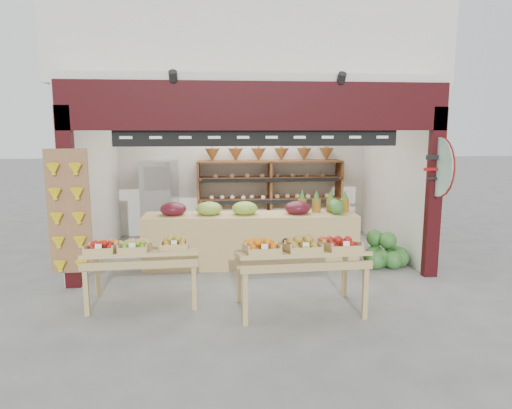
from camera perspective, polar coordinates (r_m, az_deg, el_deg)
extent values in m
plane|color=slate|center=(8.14, -0.47, -7.14)|extent=(60.00, 60.00, 0.00)
cube|color=silver|center=(10.12, -1.57, 4.76)|extent=(5.76, 0.18, 3.00)
cube|color=silver|center=(8.68, -19.54, 3.46)|extent=(0.18, 3.38, 3.00)
cube|color=silver|center=(9.09, 17.03, 3.83)|extent=(0.18, 3.38, 3.00)
cube|color=silver|center=(8.43, -0.85, 14.45)|extent=(5.76, 3.38, 0.12)
cube|color=silver|center=(9.68, -1.40, 20.61)|extent=(6.36, 4.60, 2.40)
cube|color=black|center=(6.77, 0.26, 12.21)|extent=(5.70, 0.14, 0.70)
cube|color=black|center=(7.12, -22.37, 0.66)|extent=(0.22, 0.14, 2.65)
cube|color=black|center=(7.60, 21.36, 1.24)|extent=(0.22, 0.14, 2.65)
cube|color=black|center=(6.79, 0.23, 8.40)|extent=(4.20, 0.05, 0.26)
cylinder|color=white|center=(6.87, 1.02, 10.50)|extent=(0.34, 0.05, 0.34)
cube|color=olive|center=(7.05, -22.34, -0.85)|extent=(0.60, 0.04, 1.80)
cylinder|color=#B5E4C9|center=(7.48, 21.86, 4.37)|extent=(0.04, 0.90, 0.90)
cylinder|color=maroon|center=(7.46, 21.95, 4.35)|extent=(0.01, 0.92, 0.92)
cube|color=brown|center=(9.84, -7.18, 0.57)|extent=(0.05, 0.51, 1.64)
cube|color=brown|center=(9.91, 1.73, 0.70)|extent=(0.05, 0.51, 1.64)
cube|color=brown|center=(10.21, 10.32, 0.81)|extent=(0.05, 0.51, 1.64)
cube|color=brown|center=(9.99, 1.72, -1.91)|extent=(3.07, 0.51, 0.04)
cube|color=brown|center=(9.91, 1.73, 0.70)|extent=(3.07, 0.51, 0.04)
cube|color=brown|center=(9.85, 1.74, 3.35)|extent=(3.07, 0.51, 0.04)
cube|color=brown|center=(9.82, 1.75, 5.43)|extent=(3.07, 0.51, 0.04)
cone|color=#945D30|center=(9.74, -5.48, 6.18)|extent=(0.32, 0.32, 0.28)
cone|color=#945D30|center=(9.75, -2.57, 6.22)|extent=(0.32, 0.32, 0.28)
cone|color=#945D30|center=(9.78, 0.32, 6.24)|extent=(0.32, 0.32, 0.28)
cone|color=#945D30|center=(9.84, 3.19, 6.25)|extent=(0.32, 0.32, 0.28)
cone|color=#945D30|center=(9.93, 6.01, 6.24)|extent=(0.32, 0.32, 0.28)
cone|color=#945D30|center=(10.03, 8.78, 6.21)|extent=(0.32, 0.32, 0.28)
cube|color=#B1B4B8|center=(9.83, -11.92, 0.53)|extent=(0.76, 0.76, 1.67)
cube|color=silver|center=(8.71, -8.78, -4.87)|extent=(0.50, 0.42, 0.37)
cube|color=silver|center=(8.63, -8.50, -2.65)|extent=(0.45, 0.39, 0.31)
cube|color=#16541F|center=(8.50, -5.37, -5.38)|extent=(0.47, 0.39, 0.31)
cube|color=silver|center=(8.88, -4.81, -4.80)|extent=(0.43, 0.36, 0.29)
cube|color=tan|center=(7.80, -0.66, -4.46)|extent=(3.61, 0.83, 0.90)
ellipsoid|color=#59141E|center=(7.74, -10.31, -0.57)|extent=(0.44, 0.40, 0.24)
ellipsoid|color=#8CB23F|center=(7.69, -5.88, -0.54)|extent=(0.44, 0.40, 0.24)
ellipsoid|color=#8CB23F|center=(7.68, -1.41, -0.50)|extent=(0.44, 0.40, 0.24)
ellipsoid|color=#59141E|center=(7.76, 5.22, -0.43)|extent=(0.44, 0.40, 0.24)
cylinder|color=olive|center=(7.92, 5.78, -0.17)|extent=(0.15, 0.15, 0.22)
cylinder|color=olive|center=(7.96, 7.55, -0.15)|extent=(0.15, 0.15, 0.22)
cylinder|color=olive|center=(8.01, 9.31, -0.13)|extent=(0.15, 0.15, 0.22)
cylinder|color=olive|center=(8.07, 11.03, -0.12)|extent=(0.15, 0.15, 0.22)
cube|color=tan|center=(6.28, -13.97, -5.98)|extent=(1.49, 0.88, 0.22)
cube|color=tan|center=(6.18, -20.45, -10.37)|extent=(0.06, 0.06, 0.58)
cube|color=tan|center=(6.03, -7.73, -10.34)|extent=(0.06, 0.06, 0.58)
cube|color=tan|center=(6.83, -19.18, -8.41)|extent=(0.06, 0.06, 0.58)
cube|color=tan|center=(6.69, -7.76, -8.32)|extent=(0.06, 0.06, 0.58)
cube|color=tan|center=(5.87, 5.45, -6.15)|extent=(1.64, 0.96, 0.24)
cube|color=tan|center=(5.51, -1.36, -11.79)|extent=(0.06, 0.06, 0.65)
cube|color=tan|center=(5.85, 13.48, -10.78)|extent=(0.06, 0.06, 0.65)
cube|color=tan|center=(6.25, -2.16, -9.22)|extent=(0.06, 0.06, 0.65)
cube|color=tan|center=(6.55, 11.01, -8.51)|extent=(0.06, 0.06, 0.65)
sphere|color=#1B521F|center=(8.06, 15.41, -6.54)|extent=(0.30, 0.30, 0.30)
sphere|color=#1B521F|center=(8.18, 17.56, -6.41)|extent=(0.30, 0.30, 0.30)
sphere|color=#1B521F|center=(8.35, 14.63, -5.94)|extent=(0.30, 0.30, 0.30)
sphere|color=#1B521F|center=(8.47, 16.71, -5.83)|extent=(0.30, 0.30, 0.30)
sphere|color=#1B521F|center=(8.20, 16.16, -4.34)|extent=(0.30, 0.30, 0.30)
sphere|color=#1B521F|center=(8.02, 16.78, -6.68)|extent=(0.30, 0.30, 0.30)
sphere|color=#1B521F|center=(8.17, 14.30, -6.27)|extent=(0.30, 0.30, 0.30)
sphere|color=#1B521F|center=(8.31, 14.66, -4.09)|extent=(0.30, 0.30, 0.30)
sphere|color=#1B521F|center=(8.37, 17.38, -6.04)|extent=(0.30, 0.30, 0.30)
sphere|color=#1B521F|center=(7.94, 14.75, -6.76)|extent=(0.30, 0.30, 0.30)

